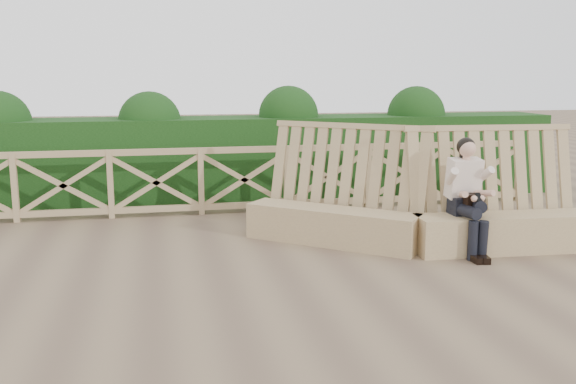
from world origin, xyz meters
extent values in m
plane|color=brown|center=(0.00, 0.00, 0.00)|extent=(60.00, 60.00, 0.00)
cube|color=#947854|center=(0.89, 1.28, 0.24)|extent=(2.16, 1.90, 0.49)
cube|color=#947854|center=(1.06, 1.49, 0.82)|extent=(2.13, 1.86, 1.60)
cube|color=#947854|center=(3.00, 0.46, 0.24)|extent=(2.40, 0.63, 0.49)
cube|color=#947854|center=(3.01, 0.73, 0.82)|extent=(2.40, 0.59, 1.60)
cube|color=black|center=(2.47, 0.59, 0.60)|extent=(0.38, 0.27, 0.23)
cube|color=beige|center=(2.47, 0.64, 0.95)|extent=(0.42, 0.30, 0.54)
sphere|color=tan|center=(2.47, 0.59, 1.34)|extent=(0.22, 0.22, 0.22)
sphere|color=black|center=(2.47, 0.62, 1.36)|extent=(0.24, 0.24, 0.24)
cylinder|color=black|center=(2.38, 0.37, 0.58)|extent=(0.16, 0.48, 0.15)
cylinder|color=black|center=(2.54, 0.39, 0.65)|extent=(0.16, 0.48, 0.17)
cylinder|color=black|center=(2.37, 0.14, 0.24)|extent=(0.13, 0.13, 0.49)
cylinder|color=black|center=(2.50, 0.13, 0.24)|extent=(0.13, 0.13, 0.49)
cube|color=black|center=(2.37, 0.05, 0.04)|extent=(0.10, 0.25, 0.08)
cube|color=black|center=(2.48, 0.03, 0.04)|extent=(0.10, 0.25, 0.08)
cube|color=black|center=(2.49, 0.40, 0.70)|extent=(0.24, 0.14, 0.16)
cube|color=black|center=(2.47, 0.24, 0.76)|extent=(0.07, 0.09, 0.12)
cube|color=#8F7053|center=(0.00, 3.50, 1.05)|extent=(10.10, 0.07, 0.10)
cube|color=#8F7053|center=(0.00, 3.50, 0.12)|extent=(10.10, 0.07, 0.10)
cube|color=black|center=(0.00, 4.70, 0.75)|extent=(12.00, 1.20, 1.50)
camera|label=1|loc=(-1.42, -6.89, 2.27)|focal=40.00mm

